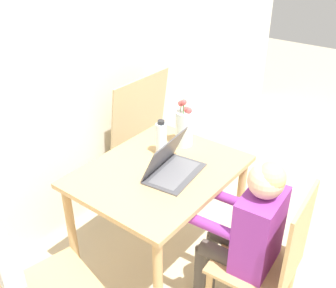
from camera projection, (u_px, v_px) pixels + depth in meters
wall_back at (49, 63)px, 2.40m from camera, size 6.40×0.05×2.50m
dining_table at (159, 185)px, 2.33m from camera, size 0.95×0.76×0.76m
chair_occupied at (268, 263)px, 2.02m from camera, size 0.43×0.43×0.93m
chair_spare at (21, 274)px, 1.76m from camera, size 0.51×0.48×0.94m
person_seated at (249, 227)px, 1.99m from camera, size 0.33×0.44×1.06m
laptop at (171, 165)px, 2.21m from camera, size 0.38×0.27×0.22m
flower_vase at (184, 127)px, 2.47m from camera, size 0.11×0.11×0.32m
water_bottle at (161, 139)px, 2.37m from camera, size 0.07×0.07×0.23m
cardboard_panel at (138, 136)px, 3.14m from camera, size 0.60×0.16×1.02m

